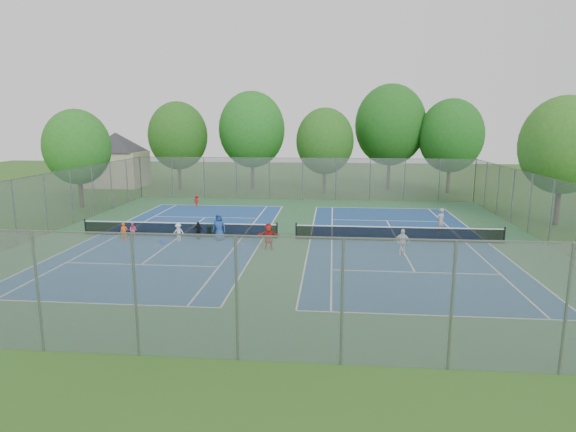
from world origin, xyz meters
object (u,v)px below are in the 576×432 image
at_px(ball_crate, 163,241).
at_px(ball_hopper, 209,230).
at_px(net_left, 179,230).
at_px(net_right, 398,234).
at_px(instructor, 440,221).

xyz_separation_m(ball_crate, ball_hopper, (2.19, 2.85, 0.11)).
height_order(net_left, ball_crate, net_left).
relative_size(net_right, ball_hopper, 25.55).
relative_size(net_left, instructor, 7.35).
bearing_deg(ball_hopper, instructor, 5.05).
distance_m(net_right, ball_crate, 14.57).
bearing_deg(net_right, ball_crate, -172.40).
height_order(ball_crate, instructor, instructor).
distance_m(net_right, ball_hopper, 12.29).
bearing_deg(net_left, instructor, 7.60).
xyz_separation_m(net_left, net_right, (14.00, 0.00, 0.00)).
xyz_separation_m(net_left, ball_hopper, (1.75, 0.92, -0.20)).
distance_m(net_right, instructor, 3.81).
bearing_deg(ball_crate, net_left, 77.07).
height_order(net_right, ball_hopper, net_right).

